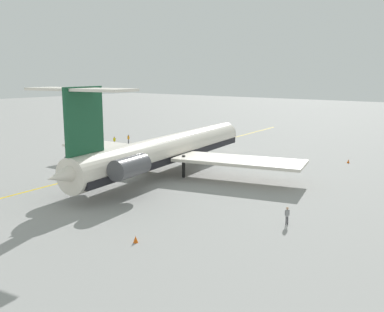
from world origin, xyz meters
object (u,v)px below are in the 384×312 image
Objects in this scene: safety_cone_wingtip at (348,161)px; ground_crew_near_tail at (114,140)px; main_jetliner at (164,151)px; safety_cone_nose at (136,239)px; ground_crew_portside at (128,138)px; ground_crew_near_nose at (287,213)px.

ground_crew_near_tail is at bearing -74.53° from safety_cone_wingtip.
safety_cone_nose is at bearing -152.35° from main_jetliner.
ground_crew_portside is (-3.68, -0.15, -0.06)m from ground_crew_near_tail.
safety_cone_wingtip is (-30.50, -4.84, -0.77)m from ground_crew_near_nose.
ground_crew_near_nose is 48.32m from ground_crew_near_tail.
ground_crew_portside reaches higher than ground_crew_near_nose.
ground_crew_near_nose is at bearing 145.82° from safety_cone_nose.
ground_crew_near_nose is 2.99× the size of safety_cone_nose.
ground_crew_near_nose is 30.89m from safety_cone_wingtip.
ground_crew_near_nose reaches higher than safety_cone_wingtip.
ground_crew_near_tail reaches higher than ground_crew_near_nose.
ground_crew_near_nose is 50.06m from ground_crew_portside.
safety_cone_nose and safety_cone_wingtip have the same top height.
ground_crew_near_nose is at bearing 3.10° from ground_crew_near_tail.
main_jetliner reaches higher than safety_cone_nose.
ground_crew_near_tail reaches higher than safety_cone_nose.
ground_crew_near_nose is 0.94× the size of ground_crew_near_tail.
ground_crew_portside is at bearing 47.28° from main_jetliner.
ground_crew_portside reaches higher than safety_cone_wingtip.
main_jetliner is 23.28× the size of ground_crew_near_tail.
main_jetliner is at bearing -151.65° from ground_crew_near_nose.
ground_crew_portside is 3.01× the size of safety_cone_wingtip.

